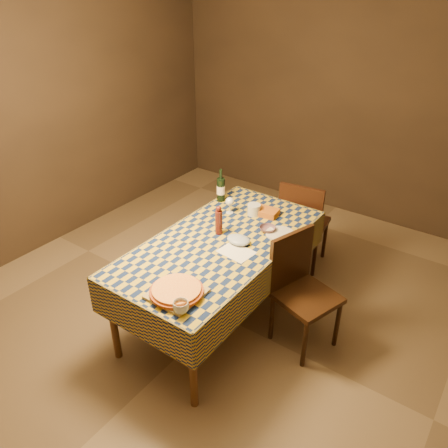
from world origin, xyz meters
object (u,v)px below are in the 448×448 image
at_px(cutting_board, 177,294).
at_px(bowl, 268,229).
at_px(dining_table, 220,249).
at_px(chair_far, 302,221).
at_px(white_plate, 280,234).
at_px(chair_right, 300,284).
at_px(pizza, 177,290).
at_px(wine_bottle, 221,189).

xyz_separation_m(cutting_board, bowl, (0.07, 1.04, 0.01)).
bearing_deg(dining_table, chair_far, 79.78).
xyz_separation_m(bowl, white_plate, (0.11, 0.01, -0.01)).
bearing_deg(bowl, chair_right, -23.54).
xyz_separation_m(cutting_board, chair_right, (0.47, 0.86, -0.26)).
distance_m(pizza, wine_bottle, 1.39).
bearing_deg(cutting_board, pizza, -75.96).
distance_m(dining_table, chair_far, 1.11).
relative_size(pizza, bowl, 2.71).
xyz_separation_m(dining_table, pizza, (0.16, -0.70, 0.11)).
bearing_deg(chair_right, white_plate, 147.19).
bearing_deg(wine_bottle, white_plate, -16.14).
bearing_deg(bowl, dining_table, -123.08).
bearing_deg(cutting_board, wine_bottle, 113.98).
xyz_separation_m(wine_bottle, chair_far, (0.60, 0.50, -0.36)).
height_order(pizza, chair_far, chair_far).
xyz_separation_m(bowl, wine_bottle, (-0.63, 0.23, 0.09)).
xyz_separation_m(chair_far, chair_right, (0.44, -0.91, 0.00)).
height_order(chair_far, chair_right, same).
bearing_deg(cutting_board, chair_right, 61.25).
distance_m(cutting_board, chair_right, 1.02).
height_order(dining_table, bowl, bowl).
height_order(wine_bottle, chair_far, wine_bottle).
height_order(bowl, chair_right, chair_right).
bearing_deg(white_plate, pizza, -99.47).
xyz_separation_m(cutting_board, white_plate, (0.18, 1.06, -0.00)).
height_order(white_plate, chair_right, chair_right).
bearing_deg(bowl, wine_bottle, 160.07).
height_order(dining_table, pizza, pizza).
bearing_deg(bowl, white_plate, 7.84).
bearing_deg(dining_table, white_plate, 47.17).
relative_size(bowl, wine_bottle, 0.43).
relative_size(cutting_board, chair_far, 0.34).
distance_m(wine_bottle, white_plate, 0.78).
distance_m(dining_table, bowl, 0.42).
relative_size(dining_table, white_plate, 7.85).
bearing_deg(bowl, cutting_board, -93.71).
relative_size(pizza, wine_bottle, 1.15).
bearing_deg(wine_bottle, chair_right, -21.36).
bearing_deg(pizza, bowl, 86.29).
relative_size(bowl, chair_far, 0.14).
relative_size(pizza, chair_right, 0.38).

